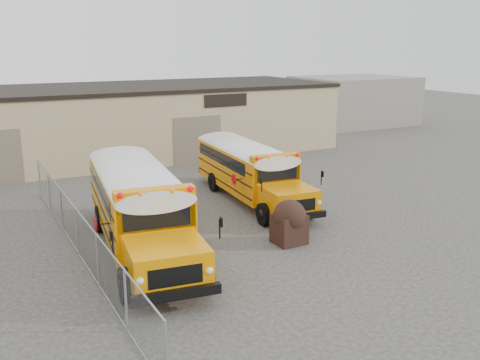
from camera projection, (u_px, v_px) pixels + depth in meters
name	position (u px, v px, depth m)	size (l,w,h in m)	color
ground	(264.00, 253.00, 19.52)	(120.00, 120.00, 0.00)	#343230
warehouse	(113.00, 121.00, 36.00)	(30.20, 10.20, 4.67)	tan
chainlink_fence	(77.00, 232.00, 19.11)	(0.07, 18.07, 1.81)	gray
distant_building_right	(353.00, 100.00, 50.45)	(10.00, 8.00, 4.40)	gray
school_bus_left	(115.00, 165.00, 25.56)	(4.00, 10.80, 3.09)	orange
school_bus_right	(208.00, 147.00, 31.11)	(3.27, 9.63, 2.77)	orange
tarp_bundle	(289.00, 221.00, 20.28)	(1.26, 1.26, 1.72)	black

